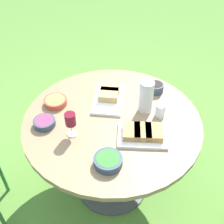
{
  "coord_description": "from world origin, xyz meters",
  "views": [
    {
      "loc": [
        0.15,
        1.33,
        2.0
      ],
      "look_at": [
        0.0,
        0.0,
        0.8
      ],
      "focal_mm": 45.0,
      "sensor_mm": 36.0,
      "label": 1
    }
  ],
  "objects": [
    {
      "name": "bowl_olives",
      "position": [
        -0.35,
        -0.26,
        0.78
      ],
      "size": [
        0.11,
        0.11,
        0.06
      ],
      "color": "#334256",
      "rests_on": "dining_table"
    },
    {
      "name": "dining_table",
      "position": [
        0.0,
        0.0,
        0.61
      ],
      "size": [
        1.17,
        1.17,
        0.74
      ],
      "color": "#4C4C51",
      "rests_on": "ground_plane"
    },
    {
      "name": "bowl_dip_red",
      "position": [
        0.43,
        0.01,
        0.76
      ],
      "size": [
        0.14,
        0.14,
        0.04
      ],
      "color": "#334256",
      "rests_on": "dining_table"
    },
    {
      "name": "bowl_salad",
      "position": [
        0.06,
        0.36,
        0.77
      ],
      "size": [
        0.16,
        0.16,
        0.05
      ],
      "color": "#334256",
      "rests_on": "dining_table"
    },
    {
      "name": "platter_bread_main",
      "position": [
        -0.01,
        -0.22,
        0.77
      ],
      "size": [
        0.27,
        0.38,
        0.07
      ],
      "color": "white",
      "rests_on": "dining_table"
    },
    {
      "name": "water_pitcher",
      "position": [
        -0.23,
        -0.06,
        0.85
      ],
      "size": [
        0.1,
        0.09,
        0.23
      ],
      "color": "silver",
      "rests_on": "dining_table"
    },
    {
      "name": "ground_plane",
      "position": [
        0.0,
        0.0,
        0.0
      ],
      "size": [
        40.0,
        40.0,
        0.0
      ],
      "primitive_type": "plane",
      "color": "#5B8C38"
    },
    {
      "name": "wine_glass",
      "position": [
        0.26,
        0.11,
        0.86
      ],
      "size": [
        0.07,
        0.07,
        0.17
      ],
      "color": "silver",
      "rests_on": "dining_table"
    },
    {
      "name": "cup_water_near",
      "position": [
        -0.32,
        0.01,
        0.79
      ],
      "size": [
        0.06,
        0.06,
        0.09
      ],
      "color": "silver",
      "rests_on": "dining_table"
    },
    {
      "name": "platter_charcuterie",
      "position": [
        -0.17,
        0.18,
        0.77
      ],
      "size": [
        0.33,
        0.26,
        0.06
      ],
      "color": "white",
      "rests_on": "dining_table"
    },
    {
      "name": "bowl_fries",
      "position": [
        0.37,
        -0.2,
        0.76
      ],
      "size": [
        0.16,
        0.16,
        0.04
      ],
      "color": "#B74733",
      "rests_on": "dining_table"
    }
  ]
}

